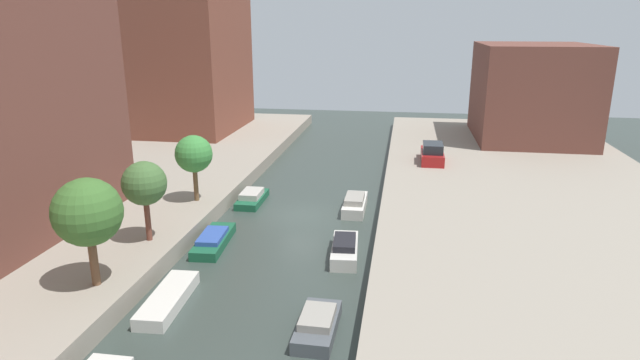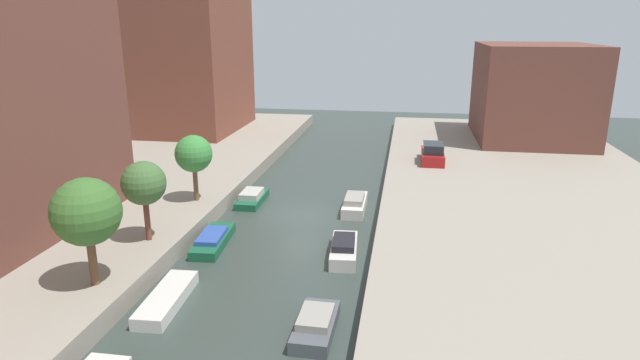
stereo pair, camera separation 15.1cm
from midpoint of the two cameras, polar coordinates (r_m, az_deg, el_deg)
The scene contains 15 objects.
ground_plane at distance 34.23m, azimuth -1.88°, elevation -3.79°, with size 84.00×84.00×0.00m, color #333D38.
quay_left at distance 39.70m, azimuth -23.65°, elevation -1.56°, with size 20.00×64.00×1.00m, color gray.
quay_right at distance 34.57m, azimuth 23.38°, elevation -4.12°, with size 20.00×64.00×1.00m, color gray.
apartment_tower_far at distance 57.36m, azimuth -14.14°, elevation 16.93°, with size 10.00×13.01×23.49m, color brown.
low_block_right at distance 55.11m, azimuth 21.81°, elevation 8.68°, with size 10.00×12.33×8.91m, color brown.
street_tree_0 at distance 24.22m, azimuth -23.49°, elevation -3.18°, with size 2.88×2.88×4.75m.
street_tree_1 at distance 28.35m, azimuth -18.14°, elevation -0.38°, with size 2.25×2.25×4.20m.
street_tree_2 at distance 34.03m, azimuth -13.21°, elevation 2.70°, with size 2.32×2.32×4.19m.
parked_car at distance 44.00m, azimuth 12.03°, elevation 2.73°, with size 1.77×4.19×1.58m.
moored_boat_left_1 at distance 24.76m, azimuth -15.86°, elevation -12.10°, with size 1.58×4.53×0.57m.
moored_boat_left_2 at distance 30.23m, azimuth -11.20°, elevation -6.29°, with size 1.76×4.56×0.76m.
moored_boat_left_3 at distance 36.74m, azimuth -7.15°, elevation -1.89°, with size 1.52×3.78×0.86m.
moored_boat_right_1 at distance 21.91m, azimuth -0.25°, elevation -15.16°, with size 1.54×3.47×0.90m.
moored_boat_right_2 at distance 28.28m, azimuth 2.72°, elevation -7.35°, with size 1.61×3.98×1.03m.
moored_boat_right_3 at distance 35.05m, azimuth 3.85°, elevation -2.55°, with size 1.39×4.07×1.05m.
Camera 2 is at (6.42, -31.45, 11.90)m, focal length 30.00 mm.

